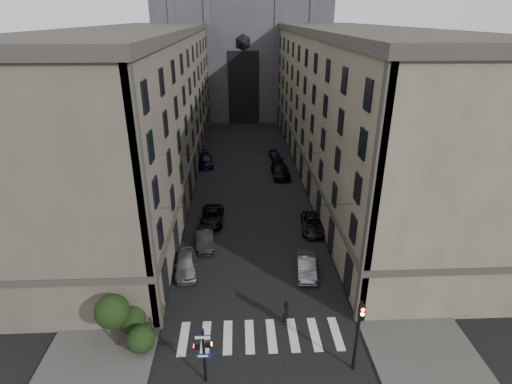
{
  "coord_description": "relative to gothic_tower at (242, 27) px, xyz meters",
  "views": [
    {
      "loc": [
        -1.29,
        -15.98,
        20.18
      ],
      "look_at": [
        -0.07,
        10.08,
        8.59
      ],
      "focal_mm": 28.0,
      "sensor_mm": 36.0,
      "label": 1
    }
  ],
  "objects": [
    {
      "name": "car_left_midfar",
      "position": [
        -4.2,
        -53.23,
        -17.1
      ],
      "size": [
        2.41,
        5.06,
        1.39
      ],
      "primitive_type": "imported",
      "rotation": [
        0.0,
        0.0,
        -0.02
      ],
      "color": "black",
      "rests_on": "ground"
    },
    {
      "name": "car_right_near",
      "position": [
        4.3,
        -62.79,
        -17.08
      ],
      "size": [
        1.93,
        4.48,
        1.44
      ],
      "primitive_type": "imported",
      "rotation": [
        0.0,
        0.0,
        -0.1
      ],
      "color": "slate",
      "rests_on": "ground"
    },
    {
      "name": "pedestrian_signal_left",
      "position": [
        -3.51,
        -73.46,
        -15.48
      ],
      "size": [
        1.02,
        0.38,
        4.0
      ],
      "color": "black",
      "rests_on": "ground"
    },
    {
      "name": "car_right_midnear",
      "position": [
        6.2,
        -55.4,
        -17.1
      ],
      "size": [
        2.81,
        5.24,
        1.4
      ],
      "primitive_type": "imported",
      "rotation": [
        0.0,
        0.0,
        -0.1
      ],
      "color": "black",
      "rests_on": "ground"
    },
    {
      "name": "sidewalk_left",
      "position": [
        -10.5,
        -38.96,
        -17.72
      ],
      "size": [
        7.0,
        80.0,
        0.15
      ],
      "primitive_type": "cube",
      "color": "#383533",
      "rests_on": "ground"
    },
    {
      "name": "car_left_near",
      "position": [
        -5.94,
        -62.13,
        -17.02
      ],
      "size": [
        2.39,
        4.76,
        1.56
      ],
      "primitive_type": "imported",
      "rotation": [
        0.0,
        0.0,
        0.12
      ],
      "color": "slate",
      "rests_on": "ground"
    },
    {
      "name": "car_right_far",
      "position": [
        4.3,
        -33.29,
        -17.14
      ],
      "size": [
        2.0,
        4.01,
        1.31
      ],
      "primitive_type": "imported",
      "rotation": [
        0.0,
        0.0,
        0.12
      ],
      "color": "black",
      "rests_on": "ground"
    },
    {
      "name": "pedestrian",
      "position": [
        1.88,
        -68.81,
        -16.8
      ],
      "size": [
        0.7,
        0.85,
        1.99
      ],
      "primitive_type": "imported",
      "rotation": [
        0.0,
        0.0,
        1.22
      ],
      "color": "black",
      "rests_on": "ground"
    },
    {
      "name": "car_left_far",
      "position": [
        -6.2,
        -35.42,
        -17.01
      ],
      "size": [
        2.91,
        5.65,
        1.57
      ],
      "primitive_type": "imported",
      "rotation": [
        0.0,
        0.0,
        0.14
      ],
      "color": "black",
      "rests_on": "ground"
    },
    {
      "name": "building_right",
      "position": [
        13.44,
        -38.96,
        -8.45
      ],
      "size": [
        13.6,
        60.6,
        18.85
      ],
      "color": "brown",
      "rests_on": "ground"
    },
    {
      "name": "car_left_midnear",
      "position": [
        -4.62,
        -57.9,
        -17.04
      ],
      "size": [
        1.97,
        4.71,
        1.52
      ],
      "primitive_type": "imported",
      "rotation": [
        0.0,
        0.0,
        0.08
      ],
      "color": "black",
      "rests_on": "ground"
    },
    {
      "name": "shrub_cluster",
      "position": [
        -8.72,
        -69.95,
        -16.0
      ],
      "size": [
        3.9,
        4.4,
        3.9
      ],
      "color": "black",
      "rests_on": "sidewalk_left"
    },
    {
      "name": "traffic_light_right",
      "position": [
        5.6,
        -73.04,
        -14.51
      ],
      "size": [
        0.34,
        0.5,
        5.2
      ],
      "color": "black",
      "rests_on": "ground"
    },
    {
      "name": "gothic_tower",
      "position": [
        0.0,
        0.0,
        0.0
      ],
      "size": [
        35.0,
        23.0,
        58.0
      ],
      "color": "#2D2D33",
      "rests_on": "ground"
    },
    {
      "name": "tram_wires",
      "position": [
        0.0,
        -39.33,
        -10.55
      ],
      "size": [
        14.0,
        60.0,
        0.43
      ],
      "color": "black",
      "rests_on": "ground"
    },
    {
      "name": "zebra_crossing",
      "position": [
        0.0,
        -69.96,
        -17.79
      ],
      "size": [
        11.0,
        3.2,
        0.01
      ],
      "primitive_type": "cube",
      "color": "beige",
      "rests_on": "ground"
    },
    {
      "name": "car_right_midfar",
      "position": [
        4.39,
        -40.28,
        -16.98
      ],
      "size": [
        2.4,
        5.66,
        1.63
      ],
      "primitive_type": "imported",
      "rotation": [
        0.0,
        0.0,
        0.02
      ],
      "color": "black",
      "rests_on": "ground"
    },
    {
      "name": "sidewalk_right",
      "position": [
        10.5,
        -38.96,
        -17.72
      ],
      "size": [
        7.0,
        80.0,
        0.15
      ],
      "primitive_type": "cube",
      "color": "#383533",
      "rests_on": "ground"
    },
    {
      "name": "building_left",
      "position": [
        -13.44,
        -38.96,
        -8.45
      ],
      "size": [
        13.6,
        60.6,
        18.85
      ],
      "color": "#494338",
      "rests_on": "ground"
    }
  ]
}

